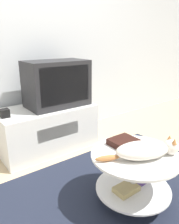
{
  "coord_description": "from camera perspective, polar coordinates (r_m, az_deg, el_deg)",
  "views": [
    {
      "loc": [
        -1.11,
        -0.96,
        1.2
      ],
      "look_at": [
        0.01,
        0.52,
        0.58
      ],
      "focal_mm": 35.0,
      "sensor_mm": 36.0,
      "label": 1
    }
  ],
  "objects": [
    {
      "name": "ground_plane",
      "position": [
        1.89,
        9.94,
        -21.3
      ],
      "size": [
        12.0,
        12.0,
        0.0
      ],
      "primitive_type": "plane",
      "color": "tan"
    },
    {
      "name": "tv_stand",
      "position": [
        2.54,
        -11.1,
        -4.09
      ],
      "size": [
        1.06,
        0.56,
        0.49
      ],
      "color": "silver",
      "rests_on": "ground_plane"
    },
    {
      "name": "wall_back",
      "position": [
        2.73,
        -14.08,
        19.95
      ],
      "size": [
        8.0,
        0.05,
        2.6
      ],
      "color": "silver",
      "rests_on": "ground_plane"
    },
    {
      "name": "speaker",
      "position": [
        2.24,
        -21.27,
        -0.3
      ],
      "size": [
        0.08,
        0.08,
        0.08
      ],
      "color": "black",
      "rests_on": "tv_stand"
    },
    {
      "name": "rug",
      "position": [
        1.88,
        9.96,
        -21.06
      ],
      "size": [
        2.0,
        1.54,
        0.02
      ],
      "color": "#1E2333",
      "rests_on": "ground_plane"
    },
    {
      "name": "coffee_table",
      "position": [
        1.69,
        11.48,
        -15.02
      ],
      "size": [
        0.64,
        0.64,
        0.4
      ],
      "color": "#B2B2B7",
      "rests_on": "rug"
    },
    {
      "name": "tv",
      "position": [
        2.45,
        -8.52,
        7.35
      ],
      "size": [
        0.67,
        0.39,
        0.5
      ],
      "color": "#232326",
      "rests_on": "tv_stand"
    },
    {
      "name": "dvd_box",
      "position": [
        1.72,
        8.83,
        -7.73
      ],
      "size": [
        0.2,
        0.17,
        0.05
      ],
      "color": "black",
      "rests_on": "coffee_table"
    },
    {
      "name": "cat",
      "position": [
        1.57,
        14.44,
        -9.54
      ],
      "size": [
        0.57,
        0.33,
        0.13
      ],
      "rotation": [
        0.0,
        0.0,
        -0.43
      ],
      "color": "silver",
      "rests_on": "coffee_table"
    }
  ]
}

